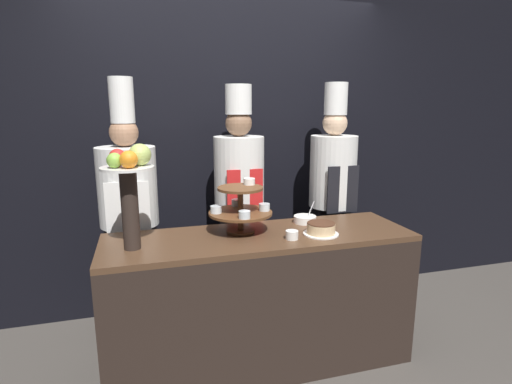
% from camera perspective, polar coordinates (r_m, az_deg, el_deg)
% --- Properties ---
extents(wall_back, '(10.00, 0.06, 2.80)m').
position_cam_1_polar(wall_back, '(3.28, -4.03, 7.59)').
color(wall_back, black).
rests_on(wall_back, ground_plane).
extents(buffet_counter, '(1.91, 0.58, 0.88)m').
position_cam_1_polar(buffet_counter, '(2.66, 0.61, -15.12)').
color(buffet_counter, black).
rests_on(buffet_counter, ground_plane).
extents(tiered_stand, '(0.40, 0.40, 0.33)m').
position_cam_1_polar(tiered_stand, '(2.50, -2.19, -2.18)').
color(tiered_stand, brown).
rests_on(tiered_stand, buffet_counter).
extents(fruit_pedestal, '(0.28, 0.28, 0.58)m').
position_cam_1_polar(fruit_pedestal, '(2.26, -17.61, 1.61)').
color(fruit_pedestal, '#2D231E').
rests_on(fruit_pedestal, buffet_counter).
extents(cake_round, '(0.22, 0.22, 0.08)m').
position_cam_1_polar(cake_round, '(2.52, 9.27, -5.22)').
color(cake_round, white).
rests_on(cake_round, buffet_counter).
extents(cup_white, '(0.08, 0.08, 0.05)m').
position_cam_1_polar(cup_white, '(2.41, 5.15, -6.13)').
color(cup_white, white).
rests_on(cup_white, buffet_counter).
extents(serving_bowl_far, '(0.15, 0.15, 0.15)m').
position_cam_1_polar(serving_bowl_far, '(2.75, 7.01, -3.88)').
color(serving_bowl_far, white).
rests_on(serving_bowl_far, buffet_counter).
extents(chef_left, '(0.40, 0.40, 1.85)m').
position_cam_1_polar(chef_left, '(2.90, -17.68, -2.25)').
color(chef_left, '#38332D').
rests_on(chef_left, ground_plane).
extents(chef_center_left, '(0.37, 0.37, 1.81)m').
position_cam_1_polar(chef_center_left, '(2.97, -2.33, -0.54)').
color(chef_center_left, black).
rests_on(chef_center_left, ground_plane).
extents(chef_center_right, '(0.36, 0.36, 1.84)m').
position_cam_1_polar(chef_center_right, '(3.23, 10.84, 0.23)').
color(chef_center_right, black).
rests_on(chef_center_right, ground_plane).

